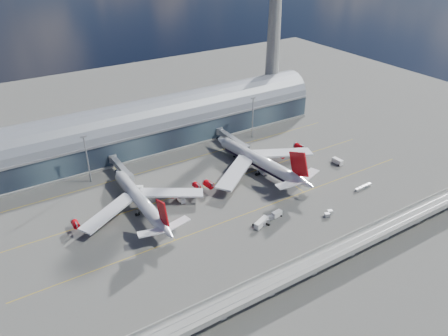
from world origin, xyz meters
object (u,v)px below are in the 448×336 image
airliner_right (260,161)px  cargo_train_2 (328,214)px  service_truck_4 (263,171)px  service_truck_3 (337,161)px  floodlight_mast_left (87,158)px  floodlight_mast_right (253,116)px  control_tower (274,36)px  service_truck_2 (261,223)px  service_truck_1 (277,214)px  airliner_left (141,201)px  cargo_train_0 (266,221)px  service_truck_0 (180,199)px  service_truck_5 (137,189)px  cargo_train_1 (363,187)px

airliner_right → cargo_train_2: airliner_right is taller
service_truck_4 → service_truck_3: bearing=-14.9°
airliner_right → service_truck_4: (0.18, -2.82, -4.27)m
floodlight_mast_left → floodlight_mast_right: size_ratio=1.00×
cargo_train_2 → control_tower: bearing=-5.0°
floodlight_mast_right → airliner_right: floodlight_mast_right is taller
airliner_right → service_truck_2: size_ratio=8.37×
service_truck_1 → service_truck_4: service_truck_4 is taller
airliner_right → service_truck_3: bearing=-28.7°
floodlight_mast_left → service_truck_4: size_ratio=4.52×
control_tower → airliner_right: bearing=-131.1°
floodlight_mast_right → cargo_train_2: bearing=-102.4°
airliner_left → airliner_right: 67.10m
floodlight_mast_right → floodlight_mast_left: bearing=180.0°
airliner_right → cargo_train_0: size_ratio=8.19×
service_truck_0 → service_truck_3: size_ratio=1.02×
cargo_train_2 → airliner_left: bearing=76.3°
service_truck_5 → service_truck_3: bearing=-74.2°
service_truck_3 → service_truck_2: bearing=-163.6°
service_truck_2 → cargo_train_1: (60.83, -2.24, -0.80)m
service_truck_0 → cargo_train_1: (81.63, -37.98, -0.61)m
control_tower → service_truck_0: control_tower is taller
service_truck_3 → service_truck_5: 108.04m
floodlight_mast_left → service_truck_1: 96.77m
floodlight_mast_left → cargo_train_2: 118.70m
airliner_right → service_truck_4: airliner_right is taller
floodlight_mast_right → cargo_train_1: 79.99m
airliner_left → service_truck_3: size_ratio=10.23×
service_truck_2 → service_truck_4: bearing=-59.1°
floodlight_mast_right → cargo_train_1: bearing=-81.3°
floodlight_mast_left → cargo_train_2: size_ratio=4.44×
floodlight_mast_left → service_truck_4: bearing=-26.6°
service_truck_4 → airliner_left: bearing=-177.6°
control_tower → service_truck_4: bearing=-129.8°
airliner_left → service_truck_2: bearing=-43.3°
service_truck_5 → cargo_train_2: service_truck_5 is taller
service_truck_3 → airliner_left: bearing=170.3°
control_tower → cargo_train_1: 119.86m
control_tower → cargo_train_2: size_ratio=17.80×
service_truck_2 → cargo_train_2: bearing=-129.9°
service_truck_4 → airliner_right: bearing=96.7°
service_truck_4 → service_truck_0: bearing=-176.1°
service_truck_2 → cargo_train_0: (3.22, 0.48, -0.56)m
service_truck_5 → airliner_right: bearing=-71.2°
floodlight_mast_left → airliner_left: floodlight_mast_left is taller
airliner_right → service_truck_5: 64.50m
floodlight_mast_right → service_truck_5: (-83.71, -20.92, -12.17)m
service_truck_0 → service_truck_2: size_ratio=0.75×
service_truck_4 → control_tower: bearing=53.4°
service_truck_5 → cargo_train_2: 91.67m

